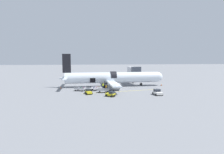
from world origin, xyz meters
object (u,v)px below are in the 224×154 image
baggage_tug_mid (88,92)px  baggage_cart_queued (80,89)px  baggage_tug_lead (111,94)px  ground_crew_loader_b (106,87)px  suitcase_on_tarmac_upright (91,91)px  airplane (112,78)px  baggage_tug_rear (157,92)px  baggage_cart_loading (97,88)px  ground_crew_loader_a (109,86)px  ground_crew_driver (103,86)px  baggage_cart_empty (104,90)px

baggage_tug_mid → baggage_cart_queued: bearing=113.8°
baggage_tug_lead → baggage_tug_mid: size_ratio=0.86×
ground_crew_loader_b → suitcase_on_tarmac_upright: bearing=-162.8°
baggage_cart_queued → suitcase_on_tarmac_upright: (3.00, -1.84, -0.23)m
airplane → baggage_tug_rear: (9.25, -15.43, -2.23)m
baggage_tug_mid → suitcase_on_tarmac_upright: bearing=74.4°
baggage_tug_mid → baggage_tug_rear: bearing=-12.8°
baggage_cart_queued → baggage_cart_loading: bearing=3.2°
suitcase_on_tarmac_upright → ground_crew_loader_a: bearing=31.5°
airplane → ground_crew_loader_a: size_ratio=21.72×
ground_crew_loader_a → ground_crew_loader_b: (-1.08, -1.96, 0.03)m
ground_crew_driver → baggage_tug_lead: bearing=-87.0°
baggage_tug_rear → baggage_cart_queued: (-19.32, 8.76, -0.11)m
baggage_tug_rear → baggage_cart_empty: baggage_tug_rear is taller
airplane → suitcase_on_tarmac_upright: (-7.07, -8.51, -2.56)m
baggage_cart_loading → baggage_tug_lead: bearing=-73.2°
airplane → baggage_tug_rear: bearing=-59.1°
baggage_tug_lead → baggage_cart_queued: (-7.38, 8.83, -0.04)m
baggage_tug_lead → ground_crew_loader_b: 8.33m
ground_crew_loader_b → ground_crew_loader_a: bearing=61.2°
ground_crew_driver → suitcase_on_tarmac_upright: ground_crew_driver is taller
airplane → ground_crew_driver: airplane is taller
ground_crew_loader_a → ground_crew_driver: size_ratio=0.91×
ground_crew_driver → ground_crew_loader_a: bearing=-40.5°
airplane → baggage_cart_queued: (-10.07, -6.67, -2.33)m
ground_crew_loader_b → baggage_tug_rear: bearing=-34.5°
ground_crew_driver → airplane: bearing=49.5°
baggage_tug_rear → baggage_cart_loading: bearing=148.4°
ground_crew_loader_b → suitcase_on_tarmac_upright: (-4.30, -1.33, -0.57)m
airplane → baggage_tug_mid: airplane is taller
airplane → baggage_tug_lead: (-2.69, -15.50, -2.29)m
ground_crew_driver → suitcase_on_tarmac_upright: size_ratio=2.51×
baggage_tug_lead → baggage_cart_empty: 5.30m
baggage_cart_queued → ground_crew_loader_a: ground_crew_loader_a is taller
baggage_tug_lead → baggage_cart_empty: baggage_tug_lead is taller
ground_crew_loader_a → ground_crew_driver: 2.10m
ground_crew_driver → baggage_cart_queued: bearing=-157.4°
baggage_tug_rear → ground_crew_driver: size_ratio=1.65×
airplane → suitcase_on_tarmac_upright: airplane is taller
baggage_cart_queued → ground_crew_driver: size_ratio=2.28×
airplane → baggage_tug_lead: airplane is taller
airplane → baggage_tug_mid: bearing=-124.4°
baggage_cart_empty → ground_crew_loader_a: 5.52m
baggage_tug_mid → baggage_cart_queued: (-2.15, 4.87, -0.04)m
baggage_tug_lead → baggage_cart_empty: size_ratio=0.63×
ground_crew_driver → suitcase_on_tarmac_upright: bearing=-129.1°
baggage_tug_rear → baggage_cart_queued: size_ratio=0.73×
baggage_tug_rear → ground_crew_loader_b: 14.58m
baggage_cart_queued → baggage_cart_empty: (6.29, -3.65, 0.04)m
baggage_tug_mid → suitcase_on_tarmac_upright: (0.85, 3.04, -0.27)m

